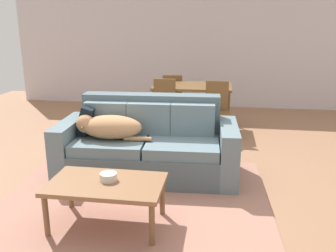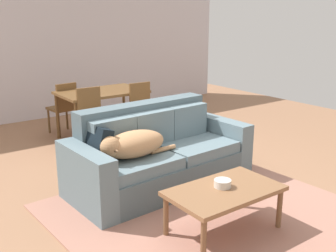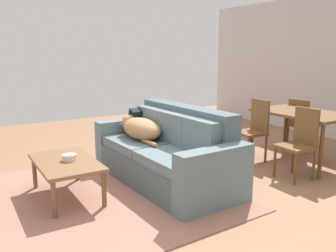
{
  "view_description": "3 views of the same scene",
  "coord_description": "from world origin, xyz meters",
  "px_view_note": "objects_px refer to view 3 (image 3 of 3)",
  "views": [
    {
      "loc": [
        0.69,
        -4.05,
        1.83
      ],
      "look_at": [
        0.06,
        0.05,
        0.63
      ],
      "focal_mm": 38.89,
      "sensor_mm": 36.0,
      "label": 1
    },
    {
      "loc": [
        -2.71,
        -3.58,
        1.97
      ],
      "look_at": [
        -0.04,
        0.08,
        0.7
      ],
      "focal_mm": 43.21,
      "sensor_mm": 36.0,
      "label": 2
    },
    {
      "loc": [
        3.49,
        -2.15,
        1.62
      ],
      "look_at": [
        -0.2,
        0.09,
        0.72
      ],
      "focal_mm": 37.82,
      "sensor_mm": 36.0,
      "label": 3
    }
  ],
  "objects_px": {
    "dog_on_left_cushion": "(140,128)",
    "couch": "(168,154)",
    "coffee_table": "(66,165)",
    "dining_chair_near_right": "(300,141)",
    "dining_table": "(302,117)",
    "bowl_on_coffee_table": "(69,157)",
    "dining_chair_near_left": "(254,128)",
    "throw_pillow_by_left_arm": "(141,121)",
    "dining_chair_far_left": "(301,122)"
  },
  "relations": [
    {
      "from": "dining_chair_near_right",
      "to": "throw_pillow_by_left_arm",
      "type": "bearing_deg",
      "value": -134.43
    },
    {
      "from": "couch",
      "to": "throw_pillow_by_left_arm",
      "type": "relative_size",
      "value": 5.9
    },
    {
      "from": "dining_table",
      "to": "dining_chair_near_left",
      "type": "relative_size",
      "value": 1.43
    },
    {
      "from": "couch",
      "to": "dog_on_left_cushion",
      "type": "bearing_deg",
      "value": -162.63
    },
    {
      "from": "couch",
      "to": "throw_pillow_by_left_arm",
      "type": "height_order",
      "value": "couch"
    },
    {
      "from": "bowl_on_coffee_table",
      "to": "dining_chair_near_right",
      "type": "bearing_deg",
      "value": 71.72
    },
    {
      "from": "couch",
      "to": "dining_chair_near_left",
      "type": "relative_size",
      "value": 2.34
    },
    {
      "from": "coffee_table",
      "to": "bowl_on_coffee_table",
      "type": "relative_size",
      "value": 6.6
    },
    {
      "from": "throw_pillow_by_left_arm",
      "to": "dining_chair_far_left",
      "type": "xyz_separation_m",
      "value": [
        0.69,
        2.6,
        -0.17
      ]
    },
    {
      "from": "coffee_table",
      "to": "dining_chair_far_left",
      "type": "distance_m",
      "value": 3.87
    },
    {
      "from": "dining_chair_near_right",
      "to": "couch",
      "type": "bearing_deg",
      "value": -115.82
    },
    {
      "from": "throw_pillow_by_left_arm",
      "to": "dining_chair_near_right",
      "type": "bearing_deg",
      "value": 44.1
    },
    {
      "from": "dining_chair_near_right",
      "to": "dining_chair_near_left",
      "type": "bearing_deg",
      "value": 179.04
    },
    {
      "from": "coffee_table",
      "to": "dining_chair_near_right",
      "type": "height_order",
      "value": "dining_chair_near_right"
    },
    {
      "from": "throw_pillow_by_left_arm",
      "to": "coffee_table",
      "type": "relative_size",
      "value": 0.36
    },
    {
      "from": "dining_chair_near_right",
      "to": "dining_table",
      "type": "bearing_deg",
      "value": 128.48
    },
    {
      "from": "dog_on_left_cushion",
      "to": "dining_chair_far_left",
      "type": "bearing_deg",
      "value": 79.62
    },
    {
      "from": "dog_on_left_cushion",
      "to": "couch",
      "type": "bearing_deg",
      "value": 17.37
    },
    {
      "from": "dining_chair_near_left",
      "to": "coffee_table",
      "type": "bearing_deg",
      "value": -88.44
    },
    {
      "from": "couch",
      "to": "dining_chair_far_left",
      "type": "height_order",
      "value": "couch"
    },
    {
      "from": "bowl_on_coffee_table",
      "to": "dog_on_left_cushion",
      "type": "bearing_deg",
      "value": 107.26
    },
    {
      "from": "coffee_table",
      "to": "throw_pillow_by_left_arm",
      "type": "bearing_deg",
      "value": 116.7
    },
    {
      "from": "couch",
      "to": "dining_chair_far_left",
      "type": "bearing_deg",
      "value": 88.78
    },
    {
      "from": "dining_table",
      "to": "dining_chair_near_right",
      "type": "xyz_separation_m",
      "value": [
        0.43,
        -0.56,
        -0.19
      ]
    },
    {
      "from": "dog_on_left_cushion",
      "to": "throw_pillow_by_left_arm",
      "type": "bearing_deg",
      "value": 148.05
    },
    {
      "from": "dining_chair_far_left",
      "to": "dining_chair_near_left",
      "type": "bearing_deg",
      "value": 82.63
    },
    {
      "from": "couch",
      "to": "dining_chair_near_right",
      "type": "relative_size",
      "value": 2.36
    },
    {
      "from": "coffee_table",
      "to": "dining_table",
      "type": "xyz_separation_m",
      "value": [
        0.49,
        3.33,
        0.31
      ]
    },
    {
      "from": "bowl_on_coffee_table",
      "to": "dining_chair_near_left",
      "type": "height_order",
      "value": "dining_chair_near_left"
    },
    {
      "from": "throw_pillow_by_left_arm",
      "to": "dining_chair_near_right",
      "type": "distance_m",
      "value": 2.16
    },
    {
      "from": "bowl_on_coffee_table",
      "to": "throw_pillow_by_left_arm",
      "type": "bearing_deg",
      "value": 117.84
    },
    {
      "from": "throw_pillow_by_left_arm",
      "to": "coffee_table",
      "type": "xyz_separation_m",
      "value": [
        0.64,
        -1.27,
        -0.27
      ]
    },
    {
      "from": "dining_chair_far_left",
      "to": "couch",
      "type": "bearing_deg",
      "value": 84.26
    },
    {
      "from": "bowl_on_coffee_table",
      "to": "dining_table",
      "type": "bearing_deg",
      "value": 81.78
    },
    {
      "from": "dining_chair_near_right",
      "to": "dining_chair_far_left",
      "type": "relative_size",
      "value": 1.06
    },
    {
      "from": "coffee_table",
      "to": "dining_chair_near_right",
      "type": "bearing_deg",
      "value": 71.77
    },
    {
      "from": "bowl_on_coffee_table",
      "to": "dining_chair_near_right",
      "type": "xyz_separation_m",
      "value": [
        0.9,
        2.73,
        0.03
      ]
    },
    {
      "from": "throw_pillow_by_left_arm",
      "to": "dining_table",
      "type": "relative_size",
      "value": 0.28
    },
    {
      "from": "dog_on_left_cushion",
      "to": "dining_chair_near_left",
      "type": "relative_size",
      "value": 0.98
    },
    {
      "from": "dining_table",
      "to": "dining_chair_near_right",
      "type": "bearing_deg",
      "value": -52.99
    },
    {
      "from": "dining_chair_near_right",
      "to": "dining_chair_far_left",
      "type": "bearing_deg",
      "value": 129.28
    },
    {
      "from": "dog_on_left_cushion",
      "to": "coffee_table",
      "type": "height_order",
      "value": "dog_on_left_cushion"
    },
    {
      "from": "dining_table",
      "to": "dining_chair_far_left",
      "type": "distance_m",
      "value": 0.72
    },
    {
      "from": "dog_on_left_cushion",
      "to": "throw_pillow_by_left_arm",
      "type": "height_order",
      "value": "throw_pillow_by_left_arm"
    },
    {
      "from": "couch",
      "to": "dining_table",
      "type": "relative_size",
      "value": 1.64
    },
    {
      "from": "dog_on_left_cushion",
      "to": "dining_chair_near_right",
      "type": "xyz_separation_m",
      "value": [
        1.23,
        1.68,
        -0.13
      ]
    },
    {
      "from": "dining_table",
      "to": "dining_chair_near_right",
      "type": "relative_size",
      "value": 1.44
    },
    {
      "from": "dining_chair_far_left",
      "to": "dog_on_left_cushion",
      "type": "bearing_deg",
      "value": 75.11
    },
    {
      "from": "dog_on_left_cushion",
      "to": "dining_chair_near_right",
      "type": "distance_m",
      "value": 2.08
    },
    {
      "from": "dining_table",
      "to": "dining_chair_near_left",
      "type": "bearing_deg",
      "value": -129.19
    }
  ]
}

